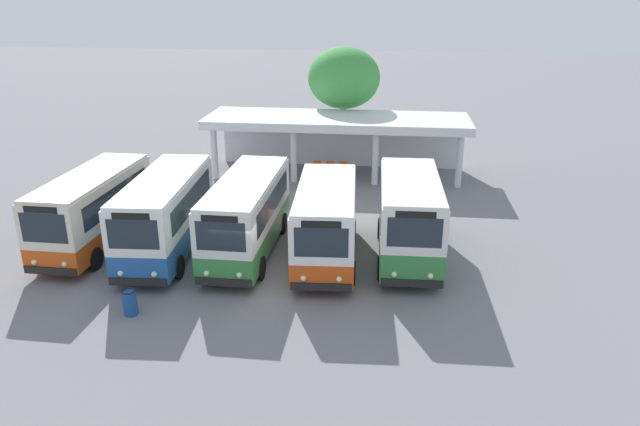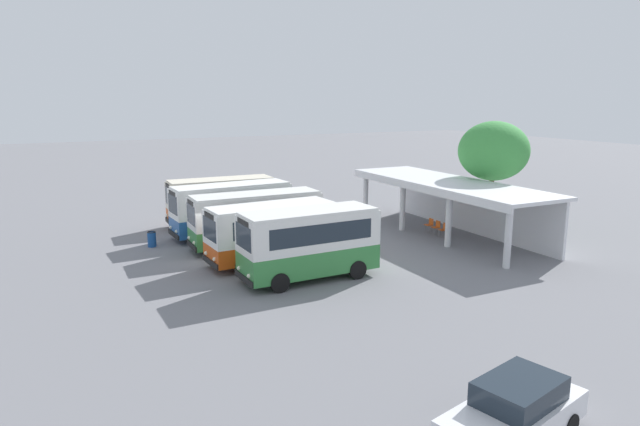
# 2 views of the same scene
# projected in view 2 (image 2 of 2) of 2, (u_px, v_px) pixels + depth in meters

# --- Properties ---
(ground_plane) EXTENTS (180.00, 180.00, 0.00)m
(ground_plane) POSITION_uv_depth(u_px,v_px,m) (217.00, 256.00, 29.99)
(ground_plane) COLOR slate
(city_bus_nearest_orange) EXTENTS (2.35, 7.17, 3.13)m
(city_bus_nearest_orange) POSITION_uv_depth(u_px,v_px,m) (221.00, 199.00, 37.13)
(city_bus_nearest_orange) COLOR black
(city_bus_nearest_orange) RESTS_ON ground
(city_bus_second_in_row) EXTENTS (2.65, 7.49, 3.24)m
(city_bus_second_in_row) POSITION_uv_depth(u_px,v_px,m) (232.00, 207.00, 34.13)
(city_bus_second_in_row) COLOR black
(city_bus_second_in_row) RESTS_ON ground
(city_bus_middle_cream) EXTENTS (2.31, 7.54, 3.15)m
(city_bus_middle_cream) POSITION_uv_depth(u_px,v_px,m) (256.00, 217.00, 31.47)
(city_bus_middle_cream) COLOR black
(city_bus_middle_cream) RESTS_ON ground
(city_bus_fourth_amber) EXTENTS (2.67, 6.86, 3.08)m
(city_bus_fourth_amber) POSITION_uv_depth(u_px,v_px,m) (272.00, 231.00, 28.48)
(city_bus_fourth_amber) COLOR black
(city_bus_fourth_amber) RESTS_ON ground
(city_bus_fifth_blue) EXTENTS (2.54, 6.63, 3.33)m
(city_bus_fifth_blue) POSITION_uv_depth(u_px,v_px,m) (309.00, 241.00, 25.86)
(city_bus_fifth_blue) COLOR black
(city_bus_fifth_blue) RESTS_ON ground
(parked_car_flank) EXTENTS (2.70, 4.51, 1.62)m
(parked_car_flank) POSITION_uv_depth(u_px,v_px,m) (515.00, 411.00, 13.66)
(parked_car_flank) COLOR black
(parked_car_flank) RESTS_ON ground
(terminal_canopy) EXTENTS (14.98, 4.56, 3.40)m
(terminal_canopy) POSITION_uv_depth(u_px,v_px,m) (455.00, 194.00, 34.38)
(terminal_canopy) COLOR silver
(terminal_canopy) RESTS_ON ground
(waiting_chair_end_by_column) EXTENTS (0.46, 0.46, 0.86)m
(waiting_chair_end_by_column) POSITION_uv_depth(u_px,v_px,m) (430.00, 224.00, 35.35)
(waiting_chair_end_by_column) COLOR slate
(waiting_chair_end_by_column) RESTS_ON ground
(waiting_chair_second_from_end) EXTENTS (0.46, 0.46, 0.86)m
(waiting_chair_second_from_end) POSITION_uv_depth(u_px,v_px,m) (436.00, 226.00, 34.68)
(waiting_chair_second_from_end) COLOR slate
(waiting_chair_second_from_end) RESTS_ON ground
(waiting_chair_middle_seat) EXTENTS (0.46, 0.46, 0.86)m
(waiting_chair_middle_seat) POSITION_uv_depth(u_px,v_px,m) (444.00, 229.00, 34.04)
(waiting_chair_middle_seat) COLOR slate
(waiting_chair_middle_seat) RESTS_ON ground
(roadside_tree_behind_canopy) EXTENTS (4.43, 4.43, 7.00)m
(roadside_tree_behind_canopy) POSITION_uv_depth(u_px,v_px,m) (494.00, 151.00, 35.07)
(roadside_tree_behind_canopy) COLOR brown
(roadside_tree_behind_canopy) RESTS_ON ground
(litter_bin_apron) EXTENTS (0.49, 0.49, 0.90)m
(litter_bin_apron) POSITION_uv_depth(u_px,v_px,m) (152.00, 239.00, 31.79)
(litter_bin_apron) COLOR #19478C
(litter_bin_apron) RESTS_ON ground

